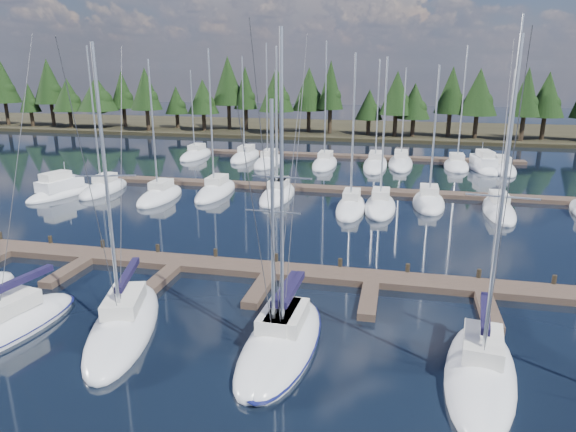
% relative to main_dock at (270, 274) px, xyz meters
% --- Properties ---
extents(ground, '(260.00, 260.00, 0.00)m').
position_rel_main_dock_xyz_m(ground, '(0.00, 12.64, -0.20)').
color(ground, black).
rests_on(ground, ground).
extents(far_shore, '(220.00, 30.00, 0.60)m').
position_rel_main_dock_xyz_m(far_shore, '(0.00, 72.64, 0.10)').
color(far_shore, '#2D2819').
rests_on(far_shore, ground).
extents(main_dock, '(44.00, 6.13, 0.90)m').
position_rel_main_dock_xyz_m(main_dock, '(0.00, 0.00, 0.00)').
color(main_dock, brown).
rests_on(main_dock, ground).
extents(back_docks, '(50.00, 21.80, 0.40)m').
position_rel_main_dock_xyz_m(back_docks, '(0.00, 32.23, -0.00)').
color(back_docks, brown).
rests_on(back_docks, ground).
extents(front_sailboat_1, '(4.12, 8.42, 14.32)m').
position_rel_main_dock_xyz_m(front_sailboat_1, '(-10.46, -9.08, 0.09)').
color(front_sailboat_1, white).
rests_on(front_sailboat_1, ground).
extents(front_sailboat_2, '(5.32, 9.67, 13.84)m').
position_rel_main_dock_xyz_m(front_sailboat_2, '(-5.18, -7.70, 0.08)').
color(front_sailboat_2, white).
rests_on(front_sailboat_2, ground).
extents(front_sailboat_3, '(2.97, 8.76, 11.72)m').
position_rel_main_dock_xyz_m(front_sailboat_3, '(2.27, -7.63, 0.07)').
color(front_sailboat_3, white).
rests_on(front_sailboat_3, ground).
extents(front_sailboat_4, '(3.09, 9.04, 14.31)m').
position_rel_main_dock_xyz_m(front_sailboat_4, '(2.64, -7.59, 0.08)').
color(front_sailboat_4, white).
rests_on(front_sailboat_4, ground).
extents(front_sailboat_5, '(3.84, 8.82, 13.94)m').
position_rel_main_dock_xyz_m(front_sailboat_5, '(10.83, -8.16, 0.09)').
color(front_sailboat_5, white).
rests_on(front_sailboat_5, ground).
extents(back_sailboat_rows, '(47.35, 32.29, 16.76)m').
position_rel_main_dock_xyz_m(back_sailboat_rows, '(0.12, 27.81, 0.06)').
color(back_sailboat_rows, white).
rests_on(back_sailboat_rows, ground).
extents(motor_yacht_left, '(4.33, 8.13, 3.85)m').
position_rel_main_dock_xyz_m(motor_yacht_left, '(-24.86, 15.15, 0.23)').
color(motor_yacht_left, white).
rests_on(motor_yacht_left, ground).
extents(motor_yacht_right, '(4.08, 8.29, 3.96)m').
position_rel_main_dock_xyz_m(motor_yacht_right, '(17.05, 37.44, 0.24)').
color(motor_yacht_right, white).
rests_on(motor_yacht_right, ground).
extents(tree_line, '(183.36, 11.63, 13.31)m').
position_rel_main_dock_xyz_m(tree_line, '(-0.93, 62.83, 7.25)').
color(tree_line, black).
rests_on(tree_line, far_shore).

